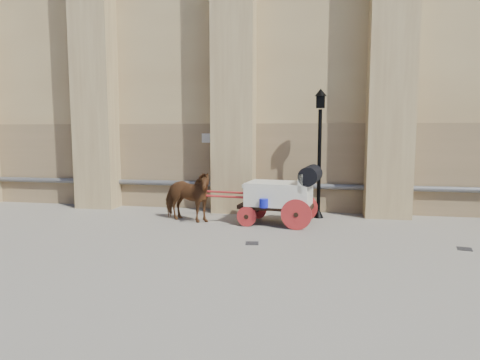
# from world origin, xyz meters

# --- Properties ---
(ground) EXTENTS (90.00, 90.00, 0.00)m
(ground) POSITION_xyz_m (0.00, 0.00, 0.00)
(ground) COLOR slate
(ground) RESTS_ON ground
(horse) EXTENTS (2.00, 1.35, 1.55)m
(horse) POSITION_xyz_m (-2.10, 1.76, 0.78)
(horse) COLOR brown
(horse) RESTS_ON ground
(carriage) EXTENTS (4.12, 1.58, 1.76)m
(carriage) POSITION_xyz_m (0.83, 1.85, 0.95)
(carriage) COLOR black
(carriage) RESTS_ON ground
(street_lamp) EXTENTS (0.38, 0.38, 4.04)m
(street_lamp) POSITION_xyz_m (1.84, 3.09, 2.16)
(street_lamp) COLOR black
(street_lamp) RESTS_ON ground
(drain_grate_near) EXTENTS (0.36, 0.36, 0.01)m
(drain_grate_near) POSITION_xyz_m (0.26, -0.45, 0.01)
(drain_grate_near) COLOR black
(drain_grate_near) RESTS_ON ground
(drain_grate_far) EXTENTS (0.38, 0.38, 0.01)m
(drain_grate_far) POSITION_xyz_m (5.21, -0.05, 0.01)
(drain_grate_far) COLOR black
(drain_grate_far) RESTS_ON ground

